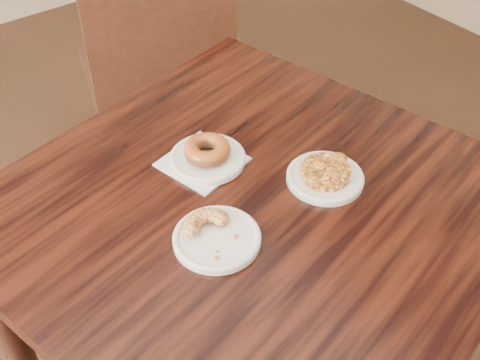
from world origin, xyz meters
TOP-DOWN VIEW (x-y plane):
  - cafe_table at (0.29, -0.02)m, footprint 1.09×1.09m
  - chair_far at (0.61, 0.93)m, footprint 0.61×0.61m
  - napkin at (0.27, 0.14)m, footprint 0.17×0.17m
  - plate_donut at (0.28, 0.13)m, footprint 0.15×0.15m
  - plate_cruller at (0.17, -0.06)m, footprint 0.16×0.16m
  - plate_fritter at (0.44, -0.05)m, footprint 0.15×0.15m
  - glazed_donut at (0.28, 0.13)m, footprint 0.10×0.10m
  - apple_fritter at (0.44, -0.05)m, footprint 0.13×0.13m
  - cruller_fragment at (0.17, -0.06)m, footprint 0.10×0.10m

SIDE VIEW (x-z plane):
  - cafe_table at x=0.29m, z-range 0.00..0.75m
  - chair_far at x=0.61m, z-range 0.00..0.90m
  - napkin at x=0.27m, z-range 0.75..0.75m
  - plate_cruller at x=0.17m, z-range 0.75..0.76m
  - plate_fritter at x=0.44m, z-range 0.75..0.76m
  - plate_donut at x=0.28m, z-range 0.75..0.77m
  - cruller_fragment at x=0.17m, z-range 0.76..0.79m
  - apple_fritter at x=0.44m, z-range 0.76..0.79m
  - glazed_donut at x=0.28m, z-range 0.77..0.80m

